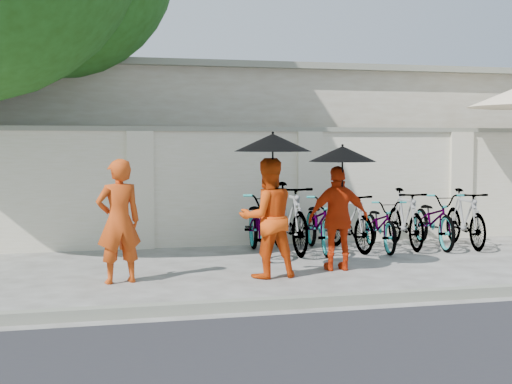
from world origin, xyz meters
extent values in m
plane|color=#AAA8A3|center=(0.00, 0.00, 0.00)|extent=(80.00, 80.00, 0.00)
cube|color=gray|center=(0.00, -1.70, 0.06)|extent=(40.00, 0.16, 0.12)
cube|color=silver|center=(1.00, 3.20, 1.00)|extent=(20.00, 0.30, 2.00)
cube|color=beige|center=(2.00, 7.00, 1.60)|extent=(14.00, 6.00, 3.20)
imported|color=#C44110|center=(-1.51, 0.16, 0.80)|extent=(0.66, 0.51, 1.60)
imported|color=#DF460C|center=(0.44, 0.08, 0.80)|extent=(0.84, 0.68, 1.60)
cylinder|color=black|center=(0.49, 0.00, 1.36)|extent=(0.02, 0.02, 0.90)
cone|color=black|center=(0.49, 0.00, 1.81)|extent=(1.03, 1.03, 0.24)
imported|color=red|center=(1.55, 0.35, 0.74)|extent=(0.89, 0.41, 1.48)
cylinder|color=black|center=(1.57, 0.27, 1.24)|extent=(0.02, 0.02, 0.81)
cone|color=black|center=(1.57, 0.27, 1.65)|extent=(0.95, 0.95, 0.22)
imported|color=slate|center=(0.81, 1.93, 0.51)|extent=(0.85, 2.00, 1.02)
imported|color=slate|center=(1.33, 2.09, 0.58)|extent=(0.59, 1.93, 1.15)
imported|color=slate|center=(1.85, 2.03, 0.49)|extent=(0.84, 1.91, 0.97)
imported|color=slate|center=(2.37, 2.05, 0.50)|extent=(0.66, 1.70, 1.00)
imported|color=slate|center=(2.90, 1.93, 0.43)|extent=(0.76, 1.71, 0.87)
imported|color=slate|center=(3.42, 2.10, 0.51)|extent=(0.63, 1.73, 1.02)
imported|color=slate|center=(3.94, 2.05, 0.48)|extent=(0.84, 1.88, 0.96)
imported|color=slate|center=(4.46, 1.93, 0.50)|extent=(0.68, 1.72, 1.01)
camera|label=1|loc=(-1.97, -9.08, 1.81)|focal=50.00mm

